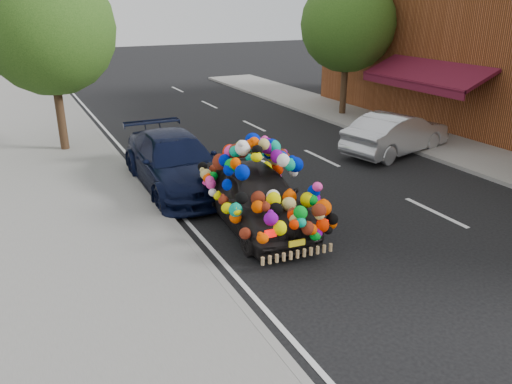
# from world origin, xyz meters

# --- Properties ---
(ground) EXTENTS (100.00, 100.00, 0.00)m
(ground) POSITION_xyz_m (0.00, 0.00, 0.00)
(ground) COLOR black
(ground) RESTS_ON ground
(sidewalk) EXTENTS (4.00, 60.00, 0.12)m
(sidewalk) POSITION_xyz_m (-4.30, 0.00, 0.06)
(sidewalk) COLOR gray
(sidewalk) RESTS_ON ground
(kerb) EXTENTS (0.15, 60.00, 0.13)m
(kerb) POSITION_xyz_m (-2.35, 0.00, 0.07)
(kerb) COLOR gray
(kerb) RESTS_ON ground
(footpath_far) EXTENTS (3.00, 40.00, 0.12)m
(footpath_far) POSITION_xyz_m (8.20, 3.00, 0.06)
(footpath_far) COLOR gray
(footpath_far) RESTS_ON ground
(lane_markings) EXTENTS (6.00, 50.00, 0.01)m
(lane_markings) POSITION_xyz_m (3.60, 0.00, 0.01)
(lane_markings) COLOR silver
(lane_markings) RESTS_ON ground
(tree_near_sidewalk) EXTENTS (4.20, 4.20, 6.13)m
(tree_near_sidewalk) POSITION_xyz_m (-3.80, 9.50, 4.02)
(tree_near_sidewalk) COLOR #332114
(tree_near_sidewalk) RESTS_ON ground
(tree_far_b) EXTENTS (4.00, 4.00, 5.90)m
(tree_far_b) POSITION_xyz_m (8.00, 10.00, 3.89)
(tree_far_b) COLOR #332114
(tree_far_b) RESTS_ON ground
(plush_art_car) EXTENTS (2.28, 4.37, 2.03)m
(plush_art_car) POSITION_xyz_m (-0.62, 1.34, 1.03)
(plush_art_car) COLOR black
(plush_art_car) RESTS_ON ground
(navy_sedan) EXTENTS (2.09, 5.01, 1.45)m
(navy_sedan) POSITION_xyz_m (-1.48, 4.53, 0.72)
(navy_sedan) COLOR black
(navy_sedan) RESTS_ON ground
(silver_hatchback) EXTENTS (4.39, 2.39, 1.37)m
(silver_hatchback) POSITION_xyz_m (6.12, 4.37, 0.69)
(silver_hatchback) COLOR #B1B3B8
(silver_hatchback) RESTS_ON ground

